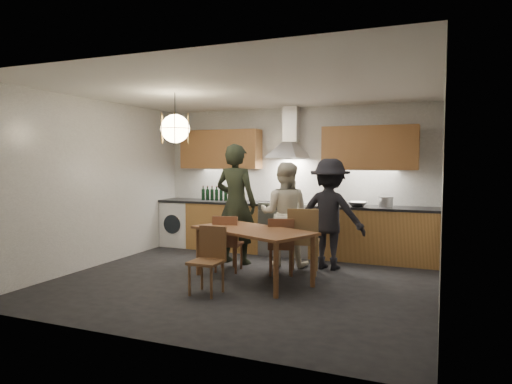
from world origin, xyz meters
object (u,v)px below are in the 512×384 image
at_px(stock_pot, 386,202).
at_px(person_mid, 285,214).
at_px(chair_back_left, 227,240).
at_px(person_left, 236,204).
at_px(wine_bottles, 219,193).
at_px(mixing_bowl, 358,204).
at_px(chair_front, 209,255).
at_px(person_right, 330,214).
at_px(dining_table, 253,235).

bearing_deg(stock_pot, person_mid, -150.20).
relative_size(chair_back_left, person_left, 0.44).
xyz_separation_m(person_mid, wine_bottles, (-1.60, 0.89, 0.22)).
relative_size(mixing_bowl, wine_bottles, 0.45).
bearing_deg(stock_pot, chair_back_left, -143.13).
bearing_deg(chair_front, stock_pot, 55.52).
distance_m(person_left, wine_bottles, 1.32).
bearing_deg(stock_pot, person_right, -134.02).
bearing_deg(chair_front, mixing_bowl, 61.76).
bearing_deg(person_left, stock_pot, -152.05).
xyz_separation_m(person_mid, mixing_bowl, (1.01, 0.75, 0.13)).
relative_size(chair_front, person_mid, 0.51).
relative_size(chair_back_left, wine_bottles, 1.15).
xyz_separation_m(chair_back_left, chair_front, (0.25, -1.02, -0.01)).
bearing_deg(mixing_bowl, person_left, -153.52).
relative_size(chair_front, wine_bottles, 1.13).
bearing_deg(mixing_bowl, person_mid, -143.23).
relative_size(dining_table, person_right, 1.13).
distance_m(person_left, stock_pot, 2.42).
height_order(dining_table, chair_front, chair_front).
bearing_deg(wine_bottles, stock_pot, -1.18).
relative_size(dining_table, person_mid, 1.17).
xyz_separation_m(chair_front, mixing_bowl, (1.40, 2.52, 0.47)).
bearing_deg(chair_back_left, person_left, -86.62).
xyz_separation_m(chair_back_left, mixing_bowl, (1.65, 1.49, 0.46)).
bearing_deg(stock_pot, person_left, -156.55).
bearing_deg(stock_pot, wine_bottles, 178.82).
distance_m(chair_back_left, mixing_bowl, 2.27).
relative_size(person_mid, wine_bottles, 2.22).
xyz_separation_m(dining_table, chair_front, (-0.29, -0.72, -0.16)).
bearing_deg(chair_front, wine_bottles, 115.30).
distance_m(dining_table, person_right, 1.38).
relative_size(dining_table, stock_pot, 8.27).
distance_m(person_mid, stock_pot, 1.67).
height_order(person_right, stock_pot, person_right).
bearing_deg(stock_pot, chair_front, -125.38).
height_order(person_mid, stock_pot, person_mid).
xyz_separation_m(chair_front, stock_pot, (1.84, 2.59, 0.51)).
xyz_separation_m(chair_back_left, person_right, (1.35, 0.80, 0.36)).
bearing_deg(person_left, dining_table, 130.87).
xyz_separation_m(person_right, stock_pot, (0.74, 0.77, 0.14)).
distance_m(stock_pot, wine_bottles, 3.04).
relative_size(chair_back_left, stock_pot, 3.68).
height_order(chair_back_left, person_right, person_right).
height_order(chair_front, stock_pot, stock_pot).
distance_m(dining_table, wine_bottles, 2.47).
bearing_deg(person_left, chair_back_left, 106.63).
bearing_deg(stock_pot, mixing_bowl, -170.30).
relative_size(stock_pot, wine_bottles, 0.31).
distance_m(person_mid, person_right, 0.71).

